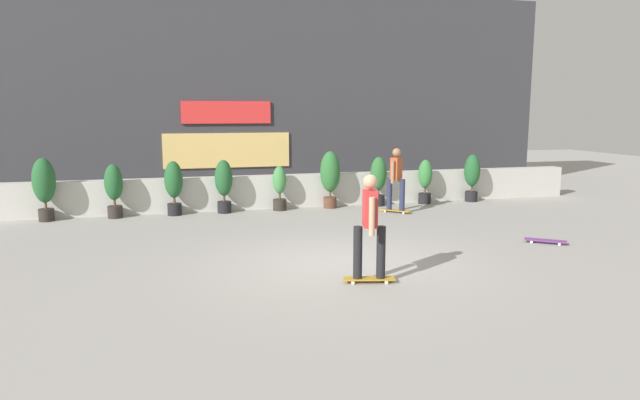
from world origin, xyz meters
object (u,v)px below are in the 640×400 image
potted_plant_6 (379,178)px  potted_plant_8 (472,175)px  potted_plant_4 (280,187)px  skater_far_left (370,223)px  potted_plant_2 (174,185)px  potted_plant_7 (425,180)px  skateboard_near_camera (545,241)px  potted_plant_5 (330,175)px  potted_plant_3 (224,183)px  skater_by_wall_right (396,177)px  potted_plant_1 (114,188)px  potted_plant_0 (44,184)px

potted_plant_6 → potted_plant_8: potted_plant_8 is taller
potted_plant_4 → skater_far_left: (0.10, -6.71, 0.31)m
potted_plant_2 → potted_plant_8: (8.49, 0.00, -0.00)m
potted_plant_7 → skateboard_near_camera: size_ratio=1.67×
potted_plant_5 → potted_plant_6: size_ratio=1.14×
potted_plant_8 → skateboard_near_camera: (-1.31, -5.17, -0.73)m
potted_plant_2 → skater_far_left: bearing=-67.0°
potted_plant_3 → potted_plant_4: potted_plant_3 is taller
potted_plant_3 → skater_by_wall_right: bearing=-15.0°
potted_plant_1 → skater_by_wall_right: skater_by_wall_right is taller
potted_plant_7 → potted_plant_8: potted_plant_8 is taller
potted_plant_6 → potted_plant_8: size_ratio=0.99×
potted_plant_4 → skateboard_near_camera: size_ratio=1.57×
potted_plant_7 → skater_far_left: bearing=-121.7°
potted_plant_0 → potted_plant_3: potted_plant_0 is taller
potted_plant_6 → skater_far_left: 7.24m
potted_plant_0 → potted_plant_3: size_ratio=1.11×
potted_plant_2 → potted_plant_4: (2.74, 0.00, -0.16)m
potted_plant_2 → skater_by_wall_right: skater_by_wall_right is taller
potted_plant_1 → potted_plant_2: size_ratio=0.97×
potted_plant_2 → skater_by_wall_right: size_ratio=0.82×
potted_plant_4 → skater_by_wall_right: 3.10m
skateboard_near_camera → potted_plant_1: bearing=149.0°
potted_plant_1 → potted_plant_4: (4.18, 0.00, -0.13)m
potted_plant_3 → potted_plant_6: bearing=-0.0°
potted_plant_4 → potted_plant_8: potted_plant_8 is taller
potted_plant_4 → skater_far_left: skater_far_left is taller
potted_plant_4 → skateboard_near_camera: bearing=-49.4°
potted_plant_0 → potted_plant_5: size_ratio=0.98×
potted_plant_8 → skater_far_left: 8.77m
potted_plant_0 → potted_plant_1: bearing=-0.0°
potted_plant_5 → skateboard_near_camera: bearing=-59.7°
potted_plant_3 → potted_plant_4: (1.48, 0.00, -0.16)m
potted_plant_0 → potted_plant_6: 8.58m
potted_plant_3 → skater_far_left: 6.89m
potted_plant_1 → potted_plant_4: 4.19m
potted_plant_0 → potted_plant_7: 10.01m
potted_plant_8 → potted_plant_7: bearing=180.0°
potted_plant_2 → skater_far_left: (2.84, -6.71, 0.15)m
potted_plant_3 → skateboard_near_camera: bearing=-41.2°
potted_plant_6 → skateboard_near_camera: 5.47m
potted_plant_3 → skater_by_wall_right: 4.49m
skater_by_wall_right → potted_plant_3: bearing=165.0°
potted_plant_2 → potted_plant_5: size_ratio=0.89×
potted_plant_1 → potted_plant_5: 5.60m
potted_plant_6 → skateboard_near_camera: bearing=-72.7°
potted_plant_3 → potted_plant_7: size_ratio=1.10×
potted_plant_1 → skateboard_near_camera: bearing=-31.0°
potted_plant_2 → potted_plant_3: bearing=0.0°
potted_plant_0 → skater_by_wall_right: (8.62, -1.17, 0.04)m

